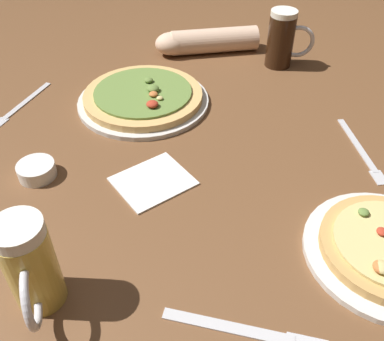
{
  "coord_description": "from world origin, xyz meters",
  "views": [
    {
      "loc": [
        -0.1,
        -0.65,
        0.59
      ],
      "look_at": [
        0.0,
        0.0,
        0.02
      ],
      "focal_mm": 40.09,
      "sensor_mm": 36.0,
      "label": 1
    }
  ],
  "objects_px": {
    "pizza_plate_far": "(143,97)",
    "knife_spare": "(246,330)",
    "beer_mug_amber": "(283,39)",
    "diner_arm": "(203,41)",
    "ramekin_sauce": "(37,170)",
    "beer_mug_dark": "(30,267)",
    "fork_left": "(361,150)",
    "fork_spare": "(21,105)",
    "napkin_folded": "(153,181)"
  },
  "relations": [
    {
      "from": "pizza_plate_far",
      "to": "knife_spare",
      "type": "relative_size",
      "value": 1.44
    },
    {
      "from": "beer_mug_amber",
      "to": "diner_arm",
      "type": "bearing_deg",
      "value": 150.84
    },
    {
      "from": "beer_mug_amber",
      "to": "ramekin_sauce",
      "type": "distance_m",
      "value": 0.76
    },
    {
      "from": "beer_mug_dark",
      "to": "fork_left",
      "type": "distance_m",
      "value": 0.72
    },
    {
      "from": "fork_spare",
      "to": "knife_spare",
      "type": "bearing_deg",
      "value": -58.97
    },
    {
      "from": "pizza_plate_far",
      "to": "diner_arm",
      "type": "bearing_deg",
      "value": 52.85
    },
    {
      "from": "ramekin_sauce",
      "to": "diner_arm",
      "type": "distance_m",
      "value": 0.68
    },
    {
      "from": "knife_spare",
      "to": "ramekin_sauce",
      "type": "bearing_deg",
      "value": 130.27
    },
    {
      "from": "pizza_plate_far",
      "to": "knife_spare",
      "type": "bearing_deg",
      "value": -81.0
    },
    {
      "from": "ramekin_sauce",
      "to": "knife_spare",
      "type": "height_order",
      "value": "ramekin_sauce"
    },
    {
      "from": "fork_spare",
      "to": "beer_mug_dark",
      "type": "bearing_deg",
      "value": -79.0
    },
    {
      "from": "napkin_folded",
      "to": "diner_arm",
      "type": "relative_size",
      "value": 0.46
    },
    {
      "from": "beer_mug_dark",
      "to": "beer_mug_amber",
      "type": "relative_size",
      "value": 1.04
    },
    {
      "from": "beer_mug_amber",
      "to": "diner_arm",
      "type": "relative_size",
      "value": 0.51
    },
    {
      "from": "beer_mug_dark",
      "to": "fork_left",
      "type": "height_order",
      "value": "beer_mug_dark"
    },
    {
      "from": "ramekin_sauce",
      "to": "knife_spare",
      "type": "relative_size",
      "value": 0.33
    },
    {
      "from": "beer_mug_amber",
      "to": "fork_spare",
      "type": "distance_m",
      "value": 0.73
    },
    {
      "from": "diner_arm",
      "to": "fork_left",
      "type": "bearing_deg",
      "value": -64.25
    },
    {
      "from": "beer_mug_amber",
      "to": "beer_mug_dark",
      "type": "bearing_deg",
      "value": -130.85
    },
    {
      "from": "ramekin_sauce",
      "to": "napkin_folded",
      "type": "relative_size",
      "value": 0.53
    },
    {
      "from": "napkin_folded",
      "to": "diner_arm",
      "type": "distance_m",
      "value": 0.61
    },
    {
      "from": "beer_mug_dark",
      "to": "ramekin_sauce",
      "type": "height_order",
      "value": "beer_mug_dark"
    },
    {
      "from": "pizza_plate_far",
      "to": "ramekin_sauce",
      "type": "distance_m",
      "value": 0.34
    },
    {
      "from": "beer_mug_dark",
      "to": "diner_arm",
      "type": "bearing_deg",
      "value": 64.03
    },
    {
      "from": "pizza_plate_far",
      "to": "fork_spare",
      "type": "height_order",
      "value": "pizza_plate_far"
    },
    {
      "from": "pizza_plate_far",
      "to": "fork_spare",
      "type": "relative_size",
      "value": 1.62
    },
    {
      "from": "ramekin_sauce",
      "to": "diner_arm",
      "type": "relative_size",
      "value": 0.25
    },
    {
      "from": "napkin_folded",
      "to": "fork_spare",
      "type": "distance_m",
      "value": 0.46
    },
    {
      "from": "beer_mug_dark",
      "to": "fork_left",
      "type": "relative_size",
      "value": 0.71
    },
    {
      "from": "beer_mug_amber",
      "to": "fork_spare",
      "type": "bearing_deg",
      "value": -171.06
    },
    {
      "from": "beer_mug_amber",
      "to": "pizza_plate_far",
      "type": "bearing_deg",
      "value": -159.92
    },
    {
      "from": "napkin_folded",
      "to": "fork_left",
      "type": "xyz_separation_m",
      "value": [
        0.46,
        0.03,
        -0.0
      ]
    },
    {
      "from": "beer_mug_dark",
      "to": "ramekin_sauce",
      "type": "relative_size",
      "value": 2.16
    },
    {
      "from": "napkin_folded",
      "to": "fork_spare",
      "type": "bearing_deg",
      "value": 131.89
    },
    {
      "from": "napkin_folded",
      "to": "knife_spare",
      "type": "bearing_deg",
      "value": -72.9
    },
    {
      "from": "napkin_folded",
      "to": "fork_spare",
      "type": "height_order",
      "value": "napkin_folded"
    },
    {
      "from": "beer_mug_amber",
      "to": "fork_spare",
      "type": "relative_size",
      "value": 0.78
    },
    {
      "from": "ramekin_sauce",
      "to": "beer_mug_dark",
      "type": "bearing_deg",
      "value": -82.31
    },
    {
      "from": "fork_left",
      "to": "beer_mug_amber",
      "type": "bearing_deg",
      "value": 97.2
    },
    {
      "from": "pizza_plate_far",
      "to": "ramekin_sauce",
      "type": "xyz_separation_m",
      "value": [
        -0.24,
        -0.25,
        -0.0
      ]
    },
    {
      "from": "beer_mug_amber",
      "to": "napkin_folded",
      "type": "relative_size",
      "value": 1.1
    },
    {
      "from": "beer_mug_amber",
      "to": "diner_arm",
      "type": "distance_m",
      "value": 0.24
    },
    {
      "from": "knife_spare",
      "to": "diner_arm",
      "type": "height_order",
      "value": "diner_arm"
    },
    {
      "from": "ramekin_sauce",
      "to": "beer_mug_amber",
      "type": "bearing_deg",
      "value": 31.71
    },
    {
      "from": "ramekin_sauce",
      "to": "pizza_plate_far",
      "type": "bearing_deg",
      "value": 46.48
    },
    {
      "from": "beer_mug_amber",
      "to": "napkin_folded",
      "type": "bearing_deg",
      "value": -132.08
    },
    {
      "from": "fork_left",
      "to": "fork_spare",
      "type": "bearing_deg",
      "value": 157.93
    },
    {
      "from": "beer_mug_dark",
      "to": "ramekin_sauce",
      "type": "bearing_deg",
      "value": 97.69
    },
    {
      "from": "fork_spare",
      "to": "fork_left",
      "type": "bearing_deg",
      "value": -22.07
    },
    {
      "from": "beer_mug_amber",
      "to": "ramekin_sauce",
      "type": "relative_size",
      "value": 2.09
    }
  ]
}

